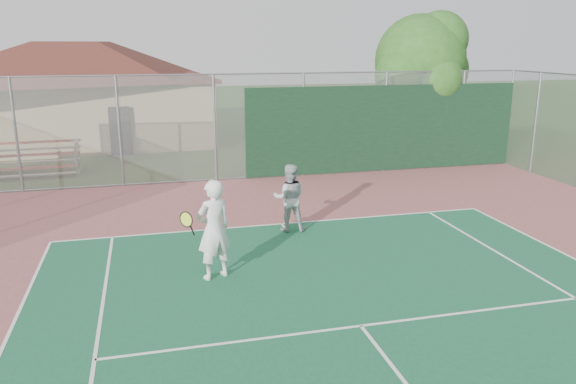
# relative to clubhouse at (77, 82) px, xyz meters

# --- Properties ---
(back_fence) EXTENTS (20.08, 0.11, 3.53)m
(back_fence) POSITION_rel_clubhouse_xyz_m (8.20, -9.21, -1.07)
(back_fence) COLOR gray
(back_fence) RESTS_ON ground
(clubhouse) EXTENTS (12.87, 8.93, 5.38)m
(clubhouse) POSITION_rel_clubhouse_xyz_m (0.00, 0.00, 0.00)
(clubhouse) COLOR #CDB083
(clubhouse) RESTS_ON ground
(bleachers) EXTENTS (3.02, 1.91, 1.10)m
(bleachers) POSITION_rel_clubhouse_xyz_m (-0.92, -6.75, -2.15)
(bleachers) COLOR #A43926
(bleachers) RESTS_ON ground
(tree) EXTENTS (4.05, 3.84, 5.65)m
(tree) POSITION_rel_clubhouse_xyz_m (13.25, -7.54, 0.98)
(tree) COLOR #372114
(tree) RESTS_ON ground
(player_white_front) EXTENTS (1.08, 0.79, 1.97)m
(player_white_front) POSITION_rel_clubhouse_xyz_m (4.04, -17.25, -1.75)
(player_white_front) COLOR white
(player_white_front) RESTS_ON ground
(player_grey_back) EXTENTS (0.90, 0.75, 1.65)m
(player_grey_back) POSITION_rel_clubhouse_xyz_m (6.16, -14.83, -1.91)
(player_grey_back) COLOR #AFB2B4
(player_grey_back) RESTS_ON ground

